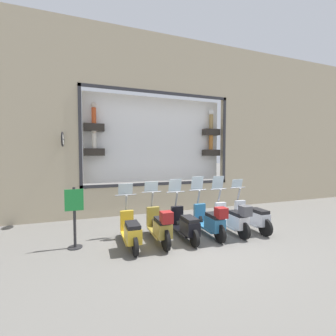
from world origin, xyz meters
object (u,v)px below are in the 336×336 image
at_px(scooter_white_1, 233,218).
at_px(shop_sign_post, 75,216).
at_px(scooter_black_3, 186,225).
at_px(scooter_yellow_5, 131,231).
at_px(scooter_silver_0, 253,217).
at_px(scooter_teal_2, 211,221).
at_px(scooter_olive_4, 160,226).

bearing_deg(scooter_white_1, shop_sign_post, 84.05).
relative_size(scooter_black_3, scooter_yellow_5, 1.00).
distance_m(scooter_white_1, scooter_yellow_5, 3.11).
bearing_deg(scooter_silver_0, shop_sign_post, 85.58).
relative_size(scooter_white_1, scooter_yellow_5, 1.00).
height_order(scooter_silver_0, scooter_white_1, scooter_white_1).
distance_m(scooter_teal_2, scooter_yellow_5, 2.33).
bearing_deg(scooter_olive_4, scooter_silver_0, -88.99).
relative_size(scooter_white_1, scooter_teal_2, 1.00).
bearing_deg(scooter_yellow_5, scooter_white_1, -91.02).
bearing_deg(scooter_silver_0, scooter_white_1, 94.42).
bearing_deg(scooter_olive_4, scooter_teal_2, -90.10).
relative_size(scooter_teal_2, scooter_black_3, 1.01).
bearing_deg(scooter_white_1, scooter_olive_4, 89.87).
bearing_deg(scooter_olive_4, scooter_white_1, -90.13).
bearing_deg(scooter_white_1, scooter_yellow_5, 88.98).
bearing_deg(shop_sign_post, scooter_silver_0, -94.42).
height_order(scooter_olive_4, scooter_yellow_5, scooter_olive_4).
xyz_separation_m(scooter_yellow_5, shop_sign_post, (0.41, 1.37, 0.43)).
bearing_deg(scooter_teal_2, scooter_white_1, -90.21).
height_order(scooter_white_1, scooter_teal_2, scooter_teal_2).
xyz_separation_m(scooter_olive_4, scooter_yellow_5, (0.05, 0.78, -0.07)).
bearing_deg(scooter_teal_2, scooter_yellow_5, 88.72).
bearing_deg(scooter_yellow_5, scooter_olive_4, -93.66).
relative_size(scooter_teal_2, scooter_olive_4, 1.00).
bearing_deg(shop_sign_post, scooter_teal_2, -97.14).
xyz_separation_m(scooter_black_3, scooter_olive_4, (-0.05, 0.78, 0.06)).
height_order(scooter_yellow_5, shop_sign_post, shop_sign_post).
height_order(scooter_black_3, scooter_yellow_5, scooter_black_3).
xyz_separation_m(scooter_silver_0, shop_sign_post, (0.41, 5.25, 0.41)).
distance_m(scooter_black_3, scooter_yellow_5, 1.55).
relative_size(scooter_silver_0, scooter_olive_4, 1.00).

